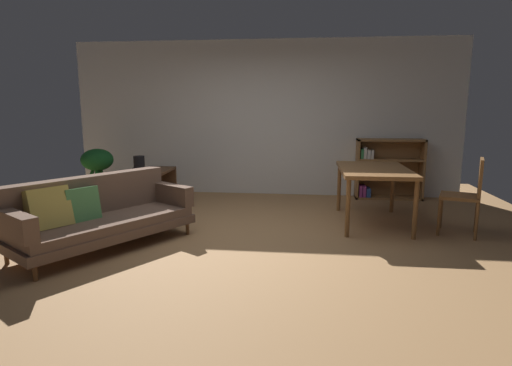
{
  "coord_description": "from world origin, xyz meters",
  "views": [
    {
      "loc": [
        0.71,
        -4.74,
        1.55
      ],
      "look_at": [
        0.13,
        0.28,
        0.63
      ],
      "focal_mm": 29.21,
      "sensor_mm": 36.0,
      "label": 1
    }
  ],
  "objects_px": {
    "fabric_couch": "(97,214)",
    "open_laptop": "(149,169)",
    "dining_table": "(374,173)",
    "dining_chair_near": "(467,192)",
    "media_console": "(150,191)",
    "potted_floor_plant": "(98,166)",
    "bookshelf": "(385,169)",
    "desk_speaker": "(139,165)"
  },
  "relations": [
    {
      "from": "desk_speaker",
      "to": "dining_table",
      "type": "distance_m",
      "value": 3.36
    },
    {
      "from": "fabric_couch",
      "to": "dining_chair_near",
      "type": "height_order",
      "value": "dining_chair_near"
    },
    {
      "from": "potted_floor_plant",
      "to": "bookshelf",
      "type": "distance_m",
      "value": 4.79
    },
    {
      "from": "potted_floor_plant",
      "to": "fabric_couch",
      "type": "bearing_deg",
      "value": -63.31
    },
    {
      "from": "fabric_couch",
      "to": "bookshelf",
      "type": "bearing_deg",
      "value": 39.33
    },
    {
      "from": "open_laptop",
      "to": "desk_speaker",
      "type": "height_order",
      "value": "desk_speaker"
    },
    {
      "from": "open_laptop",
      "to": "potted_floor_plant",
      "type": "height_order",
      "value": "potted_floor_plant"
    },
    {
      "from": "fabric_couch",
      "to": "media_console",
      "type": "height_order",
      "value": "fabric_couch"
    },
    {
      "from": "dining_table",
      "to": "media_console",
      "type": "bearing_deg",
      "value": 171.52
    },
    {
      "from": "open_laptop",
      "to": "dining_chair_near",
      "type": "xyz_separation_m",
      "value": [
        4.41,
        -1.05,
        -0.05
      ]
    },
    {
      "from": "desk_speaker",
      "to": "bookshelf",
      "type": "distance_m",
      "value": 4.06
    },
    {
      "from": "desk_speaker",
      "to": "potted_floor_plant",
      "type": "xyz_separation_m",
      "value": [
        -0.89,
        0.46,
        -0.09
      ]
    },
    {
      "from": "open_laptop",
      "to": "potted_floor_plant",
      "type": "distance_m",
      "value": 0.88
    },
    {
      "from": "open_laptop",
      "to": "dining_table",
      "type": "bearing_deg",
      "value": -11.07
    },
    {
      "from": "potted_floor_plant",
      "to": "dining_chair_near",
      "type": "distance_m",
      "value": 5.41
    },
    {
      "from": "desk_speaker",
      "to": "potted_floor_plant",
      "type": "bearing_deg",
      "value": 152.69
    },
    {
      "from": "dining_chair_near",
      "to": "potted_floor_plant",
      "type": "bearing_deg",
      "value": 168.09
    },
    {
      "from": "fabric_couch",
      "to": "open_laptop",
      "type": "height_order",
      "value": "fabric_couch"
    },
    {
      "from": "fabric_couch",
      "to": "dining_table",
      "type": "bearing_deg",
      "value": 22.72
    },
    {
      "from": "open_laptop",
      "to": "dining_table",
      "type": "height_order",
      "value": "dining_table"
    },
    {
      "from": "potted_floor_plant",
      "to": "dining_chair_near",
      "type": "height_order",
      "value": "dining_chair_near"
    },
    {
      "from": "potted_floor_plant",
      "to": "bookshelf",
      "type": "relative_size",
      "value": 0.8
    },
    {
      "from": "dining_chair_near",
      "to": "bookshelf",
      "type": "xyz_separation_m",
      "value": [
        -0.6,
        2.05,
        -0.03
      ]
    },
    {
      "from": "potted_floor_plant",
      "to": "dining_table",
      "type": "bearing_deg",
      "value": -9.63
    },
    {
      "from": "open_laptop",
      "to": "fabric_couch",
      "type": "bearing_deg",
      "value": -85.5
    },
    {
      "from": "potted_floor_plant",
      "to": "bookshelf",
      "type": "xyz_separation_m",
      "value": [
        4.69,
        0.94,
        -0.11
      ]
    },
    {
      "from": "dining_table",
      "to": "dining_chair_near",
      "type": "height_order",
      "value": "dining_chair_near"
    },
    {
      "from": "bookshelf",
      "to": "dining_table",
      "type": "bearing_deg",
      "value": -105.38
    },
    {
      "from": "dining_chair_near",
      "to": "fabric_couch",
      "type": "bearing_deg",
      "value": -167.49
    },
    {
      "from": "dining_table",
      "to": "dining_chair_near",
      "type": "bearing_deg",
      "value": -20.65
    },
    {
      "from": "media_console",
      "to": "open_laptop",
      "type": "height_order",
      "value": "open_laptop"
    },
    {
      "from": "open_laptop",
      "to": "dining_chair_near",
      "type": "bearing_deg",
      "value": -13.43
    },
    {
      "from": "dining_table",
      "to": "bookshelf",
      "type": "relative_size",
      "value": 1.26
    },
    {
      "from": "open_laptop",
      "to": "potted_floor_plant",
      "type": "relative_size",
      "value": 0.52
    },
    {
      "from": "fabric_couch",
      "to": "open_laptop",
      "type": "bearing_deg",
      "value": 94.5
    },
    {
      "from": "open_laptop",
      "to": "desk_speaker",
      "type": "relative_size",
      "value": 1.71
    },
    {
      "from": "media_console",
      "to": "desk_speaker",
      "type": "height_order",
      "value": "desk_speaker"
    },
    {
      "from": "media_console",
      "to": "potted_floor_plant",
      "type": "xyz_separation_m",
      "value": [
        -0.96,
        0.23,
        0.34
      ]
    },
    {
      "from": "open_laptop",
      "to": "dining_chair_near",
      "type": "relative_size",
      "value": 0.49
    },
    {
      "from": "open_laptop",
      "to": "potted_floor_plant",
      "type": "bearing_deg",
      "value": 175.96
    },
    {
      "from": "fabric_couch",
      "to": "potted_floor_plant",
      "type": "relative_size",
      "value": 2.33
    },
    {
      "from": "media_console",
      "to": "fabric_couch",
      "type": "bearing_deg",
      "value": -87.53
    }
  ]
}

